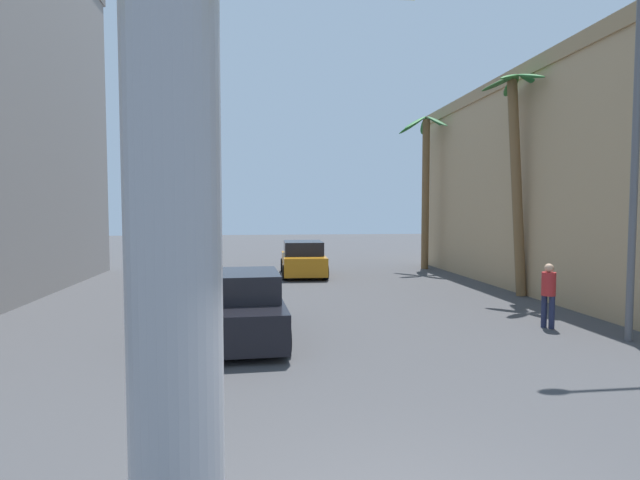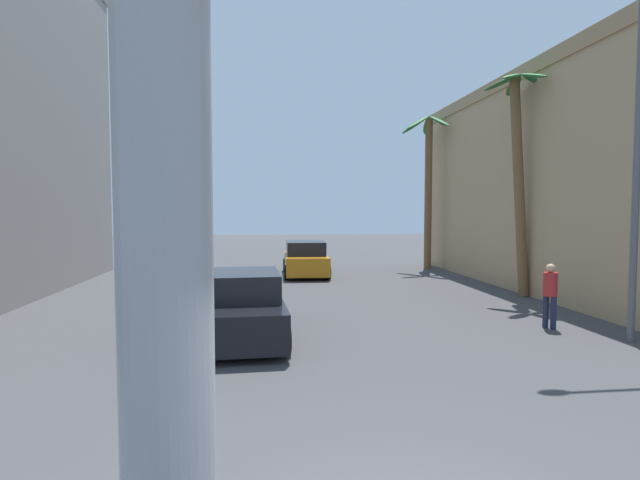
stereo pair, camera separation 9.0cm
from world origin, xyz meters
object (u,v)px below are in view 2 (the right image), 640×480
(car_far, at_px, (305,259))
(pedestrian_mid_right, at_px, (550,291))
(car_lead, at_px, (240,306))
(street_lamp, at_px, (620,128))
(palm_tree_far_right, at_px, (428,177))
(palm_tree_mid_right, at_px, (519,164))

(car_far, height_order, pedestrian_mid_right, pedestrian_mid_right)
(car_lead, bearing_deg, street_lamp, -10.45)
(car_lead, height_order, palm_tree_far_right, palm_tree_far_right)
(car_lead, bearing_deg, pedestrian_mid_right, -1.41)
(palm_tree_far_right, bearing_deg, palm_tree_mid_right, -87.30)
(car_far, relative_size, pedestrian_mid_right, 2.61)
(palm_tree_far_right, relative_size, palm_tree_mid_right, 1.01)
(street_lamp, xyz_separation_m, car_lead, (-8.39, 1.55, -4.08))
(palm_tree_mid_right, height_order, pedestrian_mid_right, palm_tree_mid_right)
(pedestrian_mid_right, bearing_deg, car_far, 115.10)
(car_far, bearing_deg, pedestrian_mid_right, -64.90)
(pedestrian_mid_right, bearing_deg, street_lamp, -62.75)
(palm_tree_far_right, distance_m, palm_tree_mid_right, 8.14)
(car_far, xyz_separation_m, pedestrian_mid_right, (5.14, -10.97, 0.22))
(palm_tree_mid_right, bearing_deg, car_lead, -154.47)
(street_lamp, relative_size, pedestrian_mid_right, 4.85)
(street_lamp, bearing_deg, pedestrian_mid_right, 117.25)
(car_far, bearing_deg, street_lamp, -64.66)
(street_lamp, xyz_separation_m, car_far, (-5.84, 12.33, -4.04))
(street_lamp, height_order, palm_tree_far_right, street_lamp)
(pedestrian_mid_right, bearing_deg, car_lead, 178.59)
(palm_tree_far_right, bearing_deg, car_far, -164.25)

